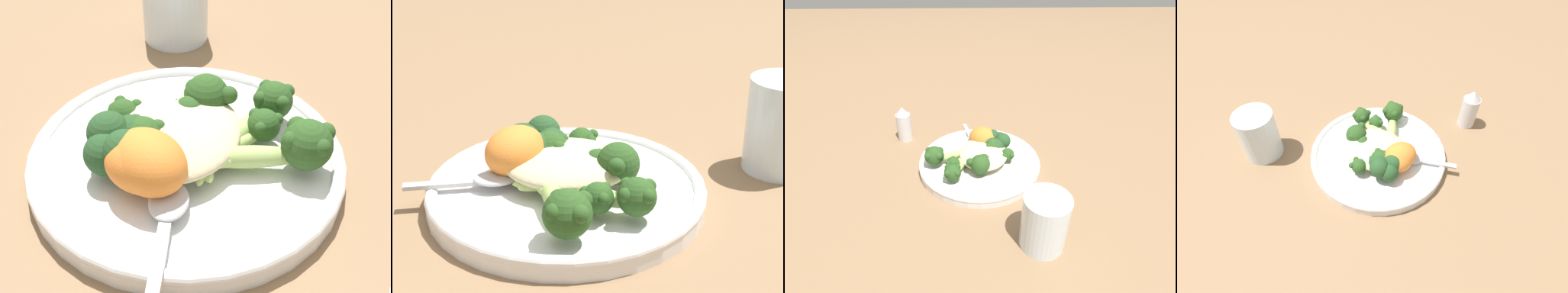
{
  "view_description": "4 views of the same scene",
  "coord_description": "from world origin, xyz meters",
  "views": [
    {
      "loc": [
        -0.32,
        -0.13,
        0.31
      ],
      "look_at": [
        -0.02,
        -0.01,
        0.04
      ],
      "focal_mm": 50.0,
      "sensor_mm": 36.0,
      "label": 1
    },
    {
      "loc": [
        0.08,
        -0.53,
        0.31
      ],
      "look_at": [
        0.01,
        0.0,
        0.06
      ],
      "focal_mm": 60.0,
      "sensor_mm": 36.0,
      "label": 2
    },
    {
      "loc": [
        0.53,
        -0.02,
        0.41
      ],
      "look_at": [
        0.0,
        0.0,
        0.06
      ],
      "focal_mm": 28.0,
      "sensor_mm": 36.0,
      "label": 3
    },
    {
      "loc": [
        -0.19,
        0.34,
        0.47
      ],
      "look_at": [
        -0.0,
        0.02,
        0.05
      ],
      "focal_mm": 28.0,
      "sensor_mm": 36.0,
      "label": 4
    }
  ],
  "objects": [
    {
      "name": "broccoli_stalk_5",
      "position": [
        -0.0,
        0.04,
        0.03
      ],
      "size": [
        0.05,
        0.1,
        0.03
      ],
      "rotation": [
        0.0,
        0.0,
        1.26
      ],
      "color": "#9EBC66",
      "rests_on": "plate"
    },
    {
      "name": "sweet_potato_chunk_0",
      "position": [
        -0.06,
        0.01,
        0.04
      ],
      "size": [
        0.05,
        0.06,
        0.04
      ],
      "primitive_type": "ellipsoid",
      "rotation": [
        0.0,
        0.0,
        4.72
      ],
      "color": "orange",
      "rests_on": "plate"
    },
    {
      "name": "broccoli_stalk_4",
      "position": [
        0.01,
        -0.0,
        0.03
      ],
      "size": [
        0.09,
        0.07,
        0.03
      ],
      "rotation": [
        0.0,
        0.0,
        0.57
      ],
      "color": "#9EBC66",
      "rests_on": "plate"
    },
    {
      "name": "broccoli_stalk_6",
      "position": [
        -0.03,
        0.02,
        0.04
      ],
      "size": [
        0.04,
        0.09,
        0.04
      ],
      "rotation": [
        0.0,
        0.0,
        1.65
      ],
      "color": "#9EBC66",
      "rests_on": "plate"
    },
    {
      "name": "water_glass",
      "position": [
        0.2,
        0.1,
        0.05
      ],
      "size": [
        0.07,
        0.07,
        0.1
      ],
      "primitive_type": "cylinder",
      "color": "silver",
      "rests_on": "ground_plane"
    },
    {
      "name": "kale_tuft",
      "position": [
        -0.04,
        0.04,
        0.04
      ],
      "size": [
        0.06,
        0.06,
        0.04
      ],
      "color": "#234723",
      "rests_on": "plate"
    },
    {
      "name": "salt_shaker",
      "position": [
        -0.13,
        -0.18,
        0.04
      ],
      "size": [
        0.04,
        0.04,
        0.09
      ],
      "color": "silver",
      "rests_on": "ground_plane"
    },
    {
      "name": "sweet_potato_chunk_1",
      "position": [
        -0.06,
        0.01,
        0.05
      ],
      "size": [
        0.08,
        0.08,
        0.05
      ],
      "primitive_type": "ellipsoid",
      "rotation": [
        0.0,
        0.0,
        4.27
      ],
      "color": "orange",
      "rests_on": "plate"
    },
    {
      "name": "ground_plane",
      "position": [
        0.0,
        0.0,
        0.0
      ],
      "size": [
        4.0,
        4.0,
        0.0
      ],
      "primitive_type": "plane",
      "color": "#846647"
    },
    {
      "name": "quinoa_mound",
      "position": [
        -0.01,
        0.01,
        0.04
      ],
      "size": [
        0.12,
        0.1,
        0.03
      ],
      "primitive_type": "ellipsoid",
      "color": "beige",
      "rests_on": "plate"
    },
    {
      "name": "broccoli_stalk_0",
      "position": [
        0.0,
        -0.08,
        0.04
      ],
      "size": [
        0.06,
        0.11,
        0.04
      ],
      "rotation": [
        0.0,
        0.0,
        -1.17
      ],
      "color": "#9EBC66",
      "rests_on": "plate"
    },
    {
      "name": "plate",
      "position": [
        -0.01,
        -0.0,
        0.01
      ],
      "size": [
        0.26,
        0.26,
        0.02
      ],
      "color": "white",
      "rests_on": "ground_plane"
    },
    {
      "name": "spoon",
      "position": [
        -0.08,
        -0.01,
        0.03
      ],
      "size": [
        0.11,
        0.05,
        0.01
      ],
      "rotation": [
        0.0,
        0.0,
        3.41
      ],
      "color": "#B7B7BC",
      "rests_on": "plate"
    },
    {
      "name": "broccoli_stalk_2",
      "position": [
        0.04,
        -0.05,
        0.04
      ],
      "size": [
        0.11,
        0.06,
        0.03
      ],
      "rotation": [
        0.0,
        0.0,
        -0.38
      ],
      "color": "#9EBC66",
      "rests_on": "plate"
    },
    {
      "name": "broccoli_stalk_3",
      "position": [
        0.03,
        -0.01,
        0.04
      ],
      "size": [
        0.11,
        0.05,
        0.04
      ],
      "rotation": [
        0.0,
        0.0,
        0.25
      ],
      "color": "#9EBC66",
      "rests_on": "plate"
    },
    {
      "name": "broccoli_stalk_1",
      "position": [
        0.01,
        -0.05,
        0.03
      ],
      "size": [
        0.09,
        0.07,
        0.03
      ],
      "rotation": [
        0.0,
        0.0,
        -0.6
      ],
      "color": "#9EBC66",
      "rests_on": "plate"
    }
  ]
}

